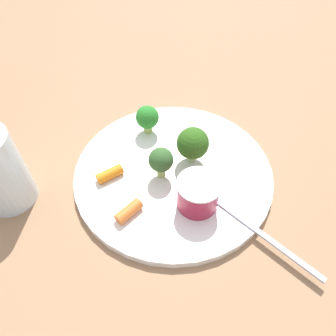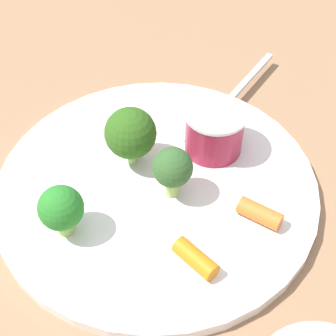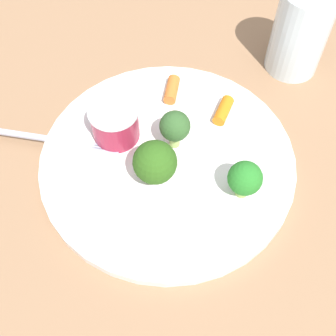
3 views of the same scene
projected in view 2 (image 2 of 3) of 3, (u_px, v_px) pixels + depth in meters
The scene contains 9 objects.
ground_plane at pixel (157, 190), 0.42m from camera, with size 2.40×2.40×0.00m, color #936C4C.
plate at pixel (157, 185), 0.42m from camera, with size 0.28×0.28×0.01m, color white.
sauce_cup at pixel (214, 131), 0.42m from camera, with size 0.05×0.05×0.04m.
broccoli_floret_0 at pixel (174, 168), 0.38m from camera, with size 0.03×0.03×0.05m.
broccoli_floret_1 at pixel (61, 209), 0.36m from camera, with size 0.03×0.03×0.05m.
broccoli_floret_2 at pixel (134, 131), 0.40m from camera, with size 0.04×0.04×0.06m.
carrot_stick_0 at pixel (195, 258), 0.35m from camera, with size 0.01×0.01×0.04m, color orange.
carrot_stick_1 at pixel (260, 213), 0.38m from camera, with size 0.01×0.01×0.04m, color orange.
fork at pixel (232, 97), 0.49m from camera, with size 0.17×0.05×0.00m.
Camera 2 is at (-0.18, -0.20, 0.32)m, focal length 51.28 mm.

